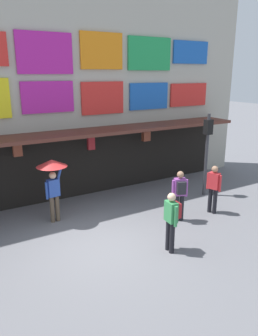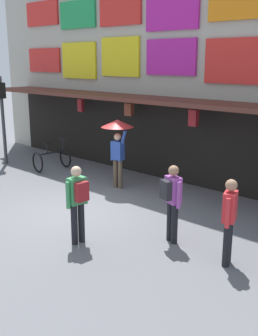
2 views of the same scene
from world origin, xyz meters
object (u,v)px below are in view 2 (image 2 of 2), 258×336
at_px(pedestrian_in_green, 229,217).
at_px(pedestrian_in_purple, 172,198).
at_px(traffic_light_near, 2,106).
at_px(pedestrian_with_umbrella, 118,134).
at_px(pedestrian_in_yellow, 78,199).
at_px(bicycle_parked, 52,159).

relative_size(pedestrian_in_green, pedestrian_in_purple, 1.00).
relative_size(traffic_light_near, pedestrian_with_umbrella, 1.54).
distance_m(traffic_light_near, pedestrian_in_yellow, 7.86).
relative_size(bicycle_parked, pedestrian_with_umbrella, 0.60).
bearing_deg(traffic_light_near, pedestrian_in_purple, -8.77).
bearing_deg(pedestrian_in_purple, pedestrian_in_green, -3.75).
relative_size(pedestrian_in_yellow, pedestrian_in_purple, 1.00).
height_order(pedestrian_with_umbrella, pedestrian_in_purple, pedestrian_with_umbrella).
bearing_deg(pedestrian_in_yellow, traffic_light_near, 159.61).
height_order(traffic_light_near, pedestrian_in_yellow, traffic_light_near).
bearing_deg(bicycle_parked, traffic_light_near, -162.72).
height_order(pedestrian_in_yellow, pedestrian_in_purple, same).
distance_m(bicycle_parked, pedestrian_in_yellow, 6.28).
height_order(traffic_light_near, pedestrian_in_purple, traffic_light_near).
bearing_deg(pedestrian_in_yellow, pedestrian_in_green, 24.72).
distance_m(pedestrian_in_yellow, pedestrian_with_umbrella, 4.02).
xyz_separation_m(traffic_light_near, bicycle_parked, (2.00, 0.62, -1.75)).
xyz_separation_m(pedestrian_in_yellow, pedestrian_in_green, (2.78, 1.28, -0.04)).
distance_m(traffic_light_near, pedestrian_with_umbrella, 5.25).
bearing_deg(pedestrian_with_umbrella, pedestrian_in_green, -23.19).
relative_size(bicycle_parked, pedestrian_in_green, 0.74).
height_order(pedestrian_in_yellow, pedestrian_with_umbrella, pedestrian_with_umbrella).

